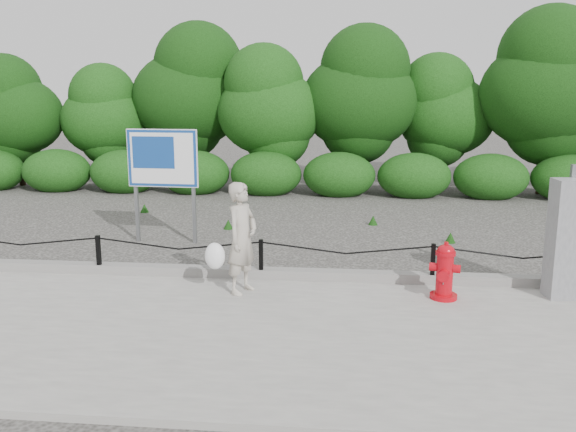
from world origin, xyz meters
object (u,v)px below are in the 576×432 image
(fire_hydrant, at_px, (445,272))
(advertising_sign, at_px, (163,163))
(pedestrian, at_px, (240,239))
(utility_cabinet, at_px, (573,239))

(fire_hydrant, relative_size, advertising_sign, 0.37)
(pedestrian, relative_size, advertising_sign, 0.72)
(fire_hydrant, xyz_separation_m, utility_cabinet, (1.70, 0.25, 0.44))
(advertising_sign, bearing_deg, pedestrian, -53.45)
(advertising_sign, bearing_deg, fire_hydrant, -28.96)
(fire_hydrant, height_order, utility_cabinet, utility_cabinet)
(utility_cabinet, bearing_deg, pedestrian, 177.29)
(fire_hydrant, height_order, advertising_sign, advertising_sign)
(fire_hydrant, distance_m, utility_cabinet, 1.77)
(fire_hydrant, bearing_deg, pedestrian, -166.62)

